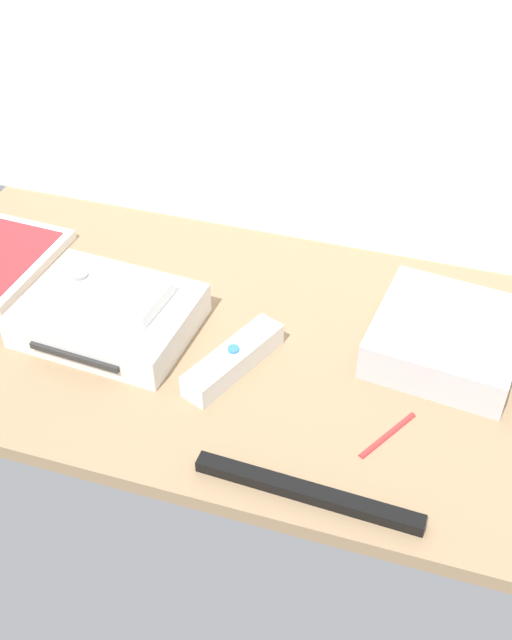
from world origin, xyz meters
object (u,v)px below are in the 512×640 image
at_px(mini_computer, 446,337).
at_px(stylus_pen, 388,434).
at_px(sensor_bar, 307,492).
at_px(remote_classic_pad, 108,290).
at_px(remote_wand, 234,360).
at_px(game_console, 109,315).

bearing_deg(mini_computer, stylus_pen, -105.41).
bearing_deg(mini_computer, sensor_bar, -112.48).
bearing_deg(sensor_bar, mini_computer, 69.89).
height_order(mini_computer, remote_classic_pad, remote_classic_pad).
distance_m(remote_classic_pad, stylus_pen, 0.38).
xyz_separation_m(mini_computer, stylus_pen, (-0.04, -0.15, -0.02)).
bearing_deg(remote_wand, mini_computer, 45.91).
bearing_deg(game_console, remote_classic_pad, 100.63).
xyz_separation_m(game_console, stylus_pen, (0.37, -0.07, -0.02)).
bearing_deg(game_console, stylus_pen, -6.82).
height_order(sensor_bar, stylus_pen, sensor_bar).
bearing_deg(remote_wand, sensor_bar, -27.24).
height_order(mini_computer, remote_wand, mini_computer).
distance_m(game_console, stylus_pen, 0.38).
relative_size(remote_wand, remote_classic_pad, 0.99).
bearing_deg(sensor_bar, game_console, 152.24).
height_order(game_console, stylus_pen, game_console).
bearing_deg(sensor_bar, remote_wand, 132.66).
bearing_deg(remote_classic_pad, mini_computer, 15.95).
relative_size(game_console, stylus_pen, 2.46).
bearing_deg(mini_computer, game_console, -168.93).
relative_size(mini_computer, sensor_bar, 0.79).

